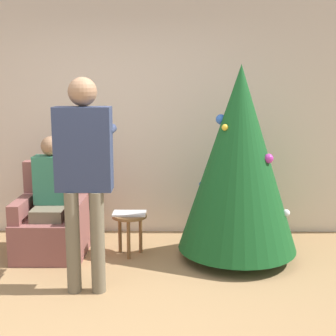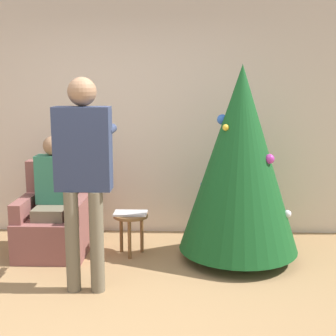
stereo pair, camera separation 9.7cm
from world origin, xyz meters
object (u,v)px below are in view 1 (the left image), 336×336
Objects in this scene: christmas_tree at (239,159)px; person_seated at (51,192)px; armchair at (53,223)px; person_standing at (84,164)px; side_stool at (130,222)px.

person_seated is (-1.89, 0.11, -0.36)m from christmas_tree.
armchair is 1.27m from person_standing.
armchair is (-1.89, 0.14, -0.70)m from christmas_tree.
armchair is 0.35m from person_seated.
person_seated is at bearing 121.42° from person_standing.
armchair is at bearing 175.90° from christmas_tree.
person_standing is (-1.38, -0.73, 0.08)m from christmas_tree.
side_stool is (0.80, -0.05, 0.04)m from armchair.
christmas_tree is 2.07× the size of armchair.
christmas_tree is at bearing -4.10° from armchair.
armchair is 0.52× the size of person_standing.
christmas_tree is at bearing -4.35° from side_stool.
armchair is 0.76× the size of person_seated.
armchair is 0.80m from side_stool.
person_seated is at bearing 178.29° from side_stool.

